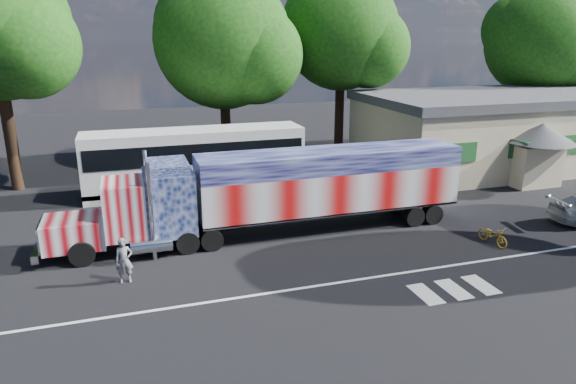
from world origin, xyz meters
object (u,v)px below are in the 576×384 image
object	(u,v)px
bicycle	(493,235)
tree_n_mid	(225,41)
tree_far_ne	(542,42)
coach_bus	(196,160)
woman	(124,260)
semi_truck	(282,190)
tree_ne_a	(344,33)

from	to	relation	value
bicycle	tree_n_mid	size ratio (longest dim) A/B	0.12
tree_far_ne	tree_n_mid	distance (m)	26.55
bicycle	tree_far_ne	world-z (taller)	tree_far_ne
coach_bus	woman	xyz separation A→B (m)	(-4.32, -11.36, -1.06)
woman	bicycle	world-z (taller)	woman
semi_truck	tree_far_ne	size ratio (longest dim) A/B	1.50
semi_truck	coach_bus	xyz separation A→B (m)	(-2.90, 8.28, -0.20)
bicycle	tree_far_ne	distance (m)	27.01
bicycle	tree_ne_a	bearing A→B (deg)	79.36
bicycle	semi_truck	bearing A→B (deg)	146.13
tree_n_mid	tree_ne_a	xyz separation A→B (m)	(9.20, 0.76, 0.50)
woman	tree_ne_a	world-z (taller)	tree_ne_a
bicycle	woman	bearing A→B (deg)	167.94
coach_bus	semi_truck	bearing A→B (deg)	-70.72
semi_truck	tree_ne_a	size ratio (longest dim) A/B	1.44
tree_n_mid	woman	bearing A→B (deg)	-113.25
tree_n_mid	bicycle	bearing A→B (deg)	-66.14
semi_truck	woman	world-z (taller)	semi_truck
tree_far_ne	tree_n_mid	size ratio (longest dim) A/B	0.97
semi_truck	tree_n_mid	distance (m)	15.98
coach_bus	tree_far_ne	bearing A→B (deg)	10.83
woman	tree_ne_a	xyz separation A→B (m)	(16.78, 18.40, 8.34)
bicycle	tree_n_mid	bearing A→B (deg)	105.86
semi_truck	bicycle	bearing A→B (deg)	-25.88
semi_truck	tree_n_mid	world-z (taller)	tree_n_mid
tree_n_mid	coach_bus	bearing A→B (deg)	-117.43
semi_truck	tree_far_ne	bearing A→B (deg)	27.46
tree_n_mid	tree_ne_a	distance (m)	9.25
tree_ne_a	woman	bearing A→B (deg)	-132.37
coach_bus	tree_ne_a	xyz separation A→B (m)	(12.46, 7.04, 7.28)
tree_far_ne	tree_ne_a	bearing A→B (deg)	175.58
coach_bus	tree_ne_a	size ratio (longest dim) A/B	0.95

